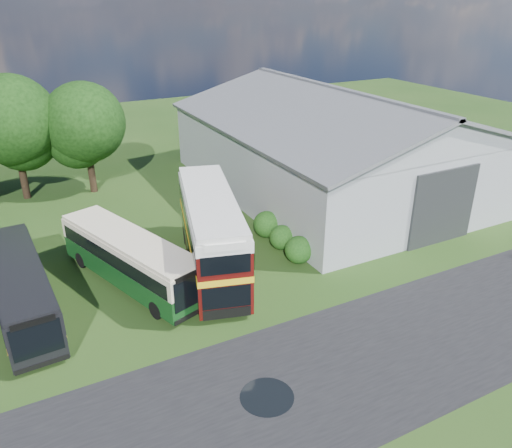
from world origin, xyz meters
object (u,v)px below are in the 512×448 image
storage_shed (333,137)px  bus_maroon_double (211,234)px  bus_dark_single (21,288)px  bus_green_single (131,259)px

storage_shed → bus_maroon_double: size_ratio=2.22×
bus_dark_single → storage_shed: bearing=15.4°
storage_shed → bus_maroon_double: storage_shed is taller
bus_green_single → bus_dark_single: size_ratio=1.05×
bus_maroon_double → bus_dark_single: (-10.13, 0.30, -0.83)m
bus_green_single → bus_dark_single: (-5.59, -0.39, -0.05)m
bus_green_single → bus_maroon_double: (4.54, -0.69, 0.78)m
storage_shed → bus_dark_single: 26.02m
storage_shed → bus_green_single: (-18.94, -7.84, -2.62)m
bus_green_single → bus_dark_single: 5.61m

